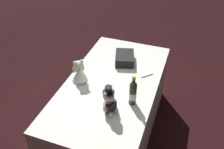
{
  "coord_description": "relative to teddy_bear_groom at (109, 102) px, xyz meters",
  "views": [
    {
      "loc": [
        -1.78,
        -0.64,
        2.3
      ],
      "look_at": [
        0.0,
        0.0,
        0.85
      ],
      "focal_mm": 38.6,
      "sensor_mm": 36.0,
      "label": 1
    }
  ],
  "objects": [
    {
      "name": "reception_table",
      "position": [
        0.39,
        0.12,
        -0.49
      ],
      "size": [
        1.7,
        0.91,
        0.75
      ],
      "primitive_type": "cube",
      "color": "white",
      "rests_on": "ground_plane"
    },
    {
      "name": "teddy_bear_bride",
      "position": [
        0.3,
        0.43,
        -0.0
      ],
      "size": [
        0.22,
        0.22,
        0.25
      ],
      "color": "white",
      "rests_on": "reception_table"
    },
    {
      "name": "signing_pen",
      "position": [
        0.61,
        -0.19,
        -0.11
      ],
      "size": [
        0.11,
        0.11,
        0.01
      ],
      "color": "navy",
      "rests_on": "reception_table"
    },
    {
      "name": "champagne_bottle",
      "position": [
        0.17,
        -0.16,
        0.02
      ],
      "size": [
        0.07,
        0.07,
        0.31
      ],
      "color": "#2D361F",
      "rests_on": "reception_table"
    },
    {
      "name": "teddy_bear_groom",
      "position": [
        0.0,
        0.0,
        0.0
      ],
      "size": [
        0.14,
        0.14,
        0.28
      ],
      "color": "beige",
      "rests_on": "reception_table"
    },
    {
      "name": "gift_case_black",
      "position": [
        0.79,
        0.11,
        -0.06
      ],
      "size": [
        0.32,
        0.27,
        0.1
      ],
      "color": "black",
      "rests_on": "reception_table"
    },
    {
      "name": "ground_plane",
      "position": [
        0.39,
        0.12,
        -0.86
      ],
      "size": [
        12.0,
        12.0,
        0.0
      ],
      "primitive_type": "plane",
      "color": "black"
    }
  ]
}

